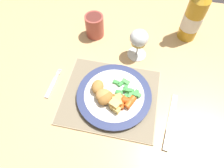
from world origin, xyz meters
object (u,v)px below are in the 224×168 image
(fork, at_px, (52,85))
(dining_table, at_px, (107,75))
(table_knife, at_px, (170,126))
(drinking_cup, at_px, (95,25))
(bottle, at_px, (194,16))
(dinner_plate, at_px, (114,95))
(wine_glass, at_px, (139,40))

(fork, bearing_deg, dining_table, 39.10)
(table_knife, distance_m, drinking_cup, 0.50)
(bottle, relative_size, drinking_cup, 3.00)
(dinner_plate, bearing_deg, wine_glass, 76.80)
(bottle, bearing_deg, fork, -143.09)
(dining_table, relative_size, dinner_plate, 5.55)
(dinner_plate, distance_m, fork, 0.23)
(wine_glass, height_order, drinking_cup, wine_glass)
(wine_glass, xyz_separation_m, drinking_cup, (-0.19, 0.08, -0.04))
(dinner_plate, relative_size, fork, 2.02)
(dining_table, relative_size, table_knife, 7.08)
(dinner_plate, relative_size, bottle, 0.91)
(fork, relative_size, table_knife, 0.63)
(dining_table, bearing_deg, drinking_cup, 119.47)
(bottle, bearing_deg, drinking_cup, -169.68)
(dining_table, distance_m, wine_glass, 0.21)
(dining_table, relative_size, bottle, 5.06)
(fork, bearing_deg, dinner_plate, -0.65)
(drinking_cup, bearing_deg, bottle, 10.32)
(dining_table, height_order, dinner_plate, dinner_plate)
(bottle, bearing_deg, dinner_plate, -124.12)
(bottle, bearing_deg, table_knife, -96.03)
(bottle, bearing_deg, dining_table, -144.40)
(fork, distance_m, table_knife, 0.44)
(wine_glass, distance_m, bottle, 0.25)
(table_knife, bearing_deg, dining_table, 140.95)
(fork, height_order, wine_glass, wine_glass)
(wine_glass, bearing_deg, drinking_cup, 158.16)
(dining_table, distance_m, bottle, 0.42)
(dinner_plate, distance_m, wine_glass, 0.23)
(table_knife, relative_size, drinking_cup, 2.14)
(table_knife, distance_m, bottle, 0.45)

